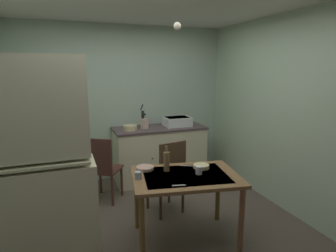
{
  "coord_description": "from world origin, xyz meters",
  "views": [
    {
      "loc": [
        -0.95,
        -2.84,
        1.88
      ],
      "look_at": [
        0.19,
        0.23,
        1.2
      ],
      "focal_mm": 30.35,
      "sensor_mm": 36.0,
      "label": 1
    }
  ],
  "objects_px": {
    "chair_far_side": "(168,176)",
    "chair_by_counter": "(103,168)",
    "teacup_cream": "(199,170)",
    "serving_bowl_wide": "(201,166)",
    "hutch_cabinet": "(38,172)",
    "glass_bottle": "(167,161)",
    "sink_basin": "(177,121)",
    "hand_pump": "(143,118)",
    "dining_table": "(185,184)",
    "mixing_bowl_counter": "(130,128)"
  },
  "relations": [
    {
      "from": "serving_bowl_wide",
      "to": "chair_far_side",
      "type": "bearing_deg",
      "value": 114.06
    },
    {
      "from": "dining_table",
      "to": "mixing_bowl_counter",
      "type": "bearing_deg",
      "value": 96.7
    },
    {
      "from": "chair_far_side",
      "to": "teacup_cream",
      "type": "height_order",
      "value": "chair_far_side"
    },
    {
      "from": "sink_basin",
      "to": "mixing_bowl_counter",
      "type": "distance_m",
      "value": 0.82
    },
    {
      "from": "hand_pump",
      "to": "chair_far_side",
      "type": "xyz_separation_m",
      "value": [
        -0.01,
        -1.19,
        -0.56
      ]
    },
    {
      "from": "chair_by_counter",
      "to": "serving_bowl_wide",
      "type": "relative_size",
      "value": 5.22
    },
    {
      "from": "sink_basin",
      "to": "teacup_cream",
      "type": "xyz_separation_m",
      "value": [
        -0.48,
        -1.79,
        -0.18
      ]
    },
    {
      "from": "hutch_cabinet",
      "to": "teacup_cream",
      "type": "bearing_deg",
      "value": -5.85
    },
    {
      "from": "sink_basin",
      "to": "hand_pump",
      "type": "height_order",
      "value": "hand_pump"
    },
    {
      "from": "dining_table",
      "to": "glass_bottle",
      "type": "distance_m",
      "value": 0.32
    },
    {
      "from": "dining_table",
      "to": "sink_basin",
      "type": "bearing_deg",
      "value": 70.7
    },
    {
      "from": "sink_basin",
      "to": "serving_bowl_wide",
      "type": "relative_size",
      "value": 2.43
    },
    {
      "from": "sink_basin",
      "to": "chair_by_counter",
      "type": "height_order",
      "value": "sink_basin"
    },
    {
      "from": "sink_basin",
      "to": "teacup_cream",
      "type": "relative_size",
      "value": 5.08
    },
    {
      "from": "mixing_bowl_counter",
      "to": "chair_far_side",
      "type": "relative_size",
      "value": 0.23
    },
    {
      "from": "hand_pump",
      "to": "mixing_bowl_counter",
      "type": "distance_m",
      "value": 0.29
    },
    {
      "from": "sink_basin",
      "to": "mixing_bowl_counter",
      "type": "xyz_separation_m",
      "value": [
        -0.82,
        -0.05,
        -0.04
      ]
    },
    {
      "from": "chair_by_counter",
      "to": "teacup_cream",
      "type": "bearing_deg",
      "value": -56.25
    },
    {
      "from": "mixing_bowl_counter",
      "to": "serving_bowl_wide",
      "type": "height_order",
      "value": "mixing_bowl_counter"
    },
    {
      "from": "hutch_cabinet",
      "to": "teacup_cream",
      "type": "xyz_separation_m",
      "value": [
        1.57,
        -0.16,
        -0.13
      ]
    },
    {
      "from": "chair_far_side",
      "to": "glass_bottle",
      "type": "xyz_separation_m",
      "value": [
        -0.18,
        -0.43,
        0.36
      ]
    },
    {
      "from": "serving_bowl_wide",
      "to": "chair_by_counter",
      "type": "bearing_deg",
      "value": 130.68
    },
    {
      "from": "hand_pump",
      "to": "teacup_cream",
      "type": "xyz_separation_m",
      "value": [
        0.1,
        -1.84,
        -0.27
      ]
    },
    {
      "from": "chair_by_counter",
      "to": "serving_bowl_wide",
      "type": "distance_m",
      "value": 1.49
    },
    {
      "from": "teacup_cream",
      "to": "glass_bottle",
      "type": "bearing_deg",
      "value": 143.39
    },
    {
      "from": "chair_by_counter",
      "to": "sink_basin",
      "type": "bearing_deg",
      "value": 21.66
    },
    {
      "from": "hutch_cabinet",
      "to": "glass_bottle",
      "type": "height_order",
      "value": "hutch_cabinet"
    },
    {
      "from": "mixing_bowl_counter",
      "to": "chair_by_counter",
      "type": "height_order",
      "value": "mixing_bowl_counter"
    },
    {
      "from": "chair_far_side",
      "to": "glass_bottle",
      "type": "distance_m",
      "value": 0.59
    },
    {
      "from": "chair_far_side",
      "to": "glass_bottle",
      "type": "height_order",
      "value": "glass_bottle"
    },
    {
      "from": "chair_far_side",
      "to": "hand_pump",
      "type": "bearing_deg",
      "value": 89.66
    },
    {
      "from": "hutch_cabinet",
      "to": "chair_far_side",
      "type": "xyz_separation_m",
      "value": [
        1.45,
        0.49,
        -0.41
      ]
    },
    {
      "from": "mixing_bowl_counter",
      "to": "chair_by_counter",
      "type": "relative_size",
      "value": 0.23
    },
    {
      "from": "chair_by_counter",
      "to": "teacup_cream",
      "type": "height_order",
      "value": "chair_by_counter"
    },
    {
      "from": "hand_pump",
      "to": "glass_bottle",
      "type": "bearing_deg",
      "value": -96.47
    },
    {
      "from": "chair_far_side",
      "to": "chair_by_counter",
      "type": "relative_size",
      "value": 1.04
    },
    {
      "from": "hand_pump",
      "to": "glass_bottle",
      "type": "relative_size",
      "value": 1.38
    },
    {
      "from": "glass_bottle",
      "to": "dining_table",
      "type": "bearing_deg",
      "value": -52.01
    },
    {
      "from": "teacup_cream",
      "to": "glass_bottle",
      "type": "distance_m",
      "value": 0.37
    },
    {
      "from": "mixing_bowl_counter",
      "to": "dining_table",
      "type": "xyz_separation_m",
      "value": [
        0.2,
        -1.72,
        -0.28
      ]
    },
    {
      "from": "sink_basin",
      "to": "teacup_cream",
      "type": "height_order",
      "value": "sink_basin"
    },
    {
      "from": "chair_far_side",
      "to": "glass_bottle",
      "type": "relative_size",
      "value": 3.47
    },
    {
      "from": "sink_basin",
      "to": "chair_far_side",
      "type": "bearing_deg",
      "value": -117.12
    },
    {
      "from": "mixing_bowl_counter",
      "to": "glass_bottle",
      "type": "distance_m",
      "value": 1.53
    },
    {
      "from": "serving_bowl_wide",
      "to": "glass_bottle",
      "type": "xyz_separation_m",
      "value": [
        -0.4,
        0.06,
        0.09
      ]
    },
    {
      "from": "chair_by_counter",
      "to": "mixing_bowl_counter",
      "type": "bearing_deg",
      "value": 43.37
    },
    {
      "from": "teacup_cream",
      "to": "dining_table",
      "type": "bearing_deg",
      "value": 169.38
    },
    {
      "from": "hutch_cabinet",
      "to": "teacup_cream",
      "type": "height_order",
      "value": "hutch_cabinet"
    },
    {
      "from": "serving_bowl_wide",
      "to": "teacup_cream",
      "type": "bearing_deg",
      "value": -124.96
    },
    {
      "from": "hutch_cabinet",
      "to": "mixing_bowl_counter",
      "type": "xyz_separation_m",
      "value": [
        1.22,
        1.58,
        0.01
      ]
    }
  ]
}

